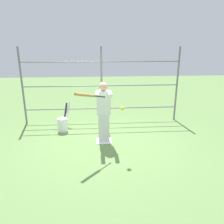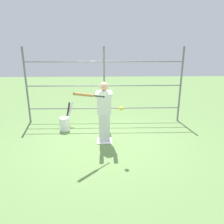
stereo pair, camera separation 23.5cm
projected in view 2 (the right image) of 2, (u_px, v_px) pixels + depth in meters
ground_plane at (105, 141)px, 5.98m from camera, size 24.00×24.00×0.00m
home_plate at (105, 141)px, 5.98m from camera, size 0.40×0.40×0.02m
fence_backstop at (104, 86)px, 7.13m from camera, size 5.11×0.06×2.47m
batter at (104, 111)px, 5.70m from camera, size 0.42×0.55×1.63m
baseball_bat_swinging at (86, 95)px, 4.77m from camera, size 0.67×0.62×0.27m
softball_in_flight at (121, 108)px, 4.84m from camera, size 0.10×0.10×0.10m
bat_bucket at (65, 123)px, 6.70m from camera, size 0.36×0.82×0.75m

